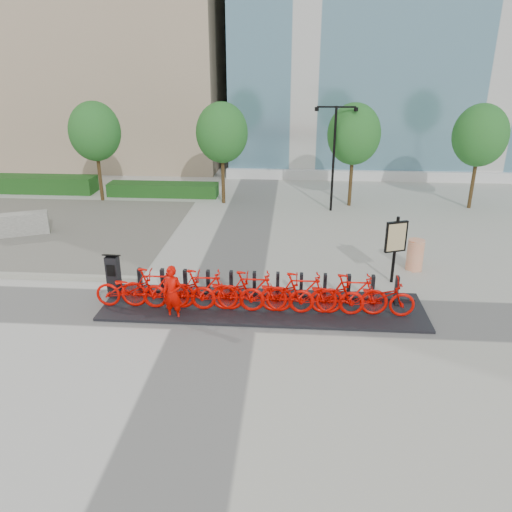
# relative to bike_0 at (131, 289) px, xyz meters

# --- Properties ---
(ground) EXTENTS (120.00, 120.00, 0.00)m
(ground) POSITION_rel_bike_0_xyz_m (2.60, 0.05, -0.64)
(ground) COLOR #A9A898
(gravel_patch) EXTENTS (14.00, 14.00, 0.00)m
(gravel_patch) POSITION_rel_bike_0_xyz_m (-7.40, 7.05, -0.64)
(gravel_patch) COLOR #42413E
(gravel_patch) RESTS_ON ground
(hedge_a) EXTENTS (10.00, 1.40, 0.90)m
(hedge_a) POSITION_rel_bike_0_xyz_m (-11.40, 13.55, -0.19)
(hedge_a) COLOR #1F5819
(hedge_a) RESTS_ON ground
(hedge_b) EXTENTS (6.00, 1.20, 0.70)m
(hedge_b) POSITION_rel_bike_0_xyz_m (-2.40, 13.25, -0.29)
(hedge_b) COLOR #1F5819
(hedge_b) RESTS_ON ground
(tree_0) EXTENTS (2.60, 2.60, 5.10)m
(tree_0) POSITION_rel_bike_0_xyz_m (-5.40, 12.05, 2.95)
(tree_0) COLOR brown
(tree_0) RESTS_ON ground
(tree_1) EXTENTS (2.60, 2.60, 5.10)m
(tree_1) POSITION_rel_bike_0_xyz_m (1.10, 12.05, 2.95)
(tree_1) COLOR brown
(tree_1) RESTS_ON ground
(tree_2) EXTENTS (2.60, 2.60, 5.10)m
(tree_2) POSITION_rel_bike_0_xyz_m (7.60, 12.05, 2.95)
(tree_2) COLOR brown
(tree_2) RESTS_ON ground
(tree_3) EXTENTS (2.60, 2.60, 5.10)m
(tree_3) POSITION_rel_bike_0_xyz_m (13.60, 12.05, 2.95)
(tree_3) COLOR brown
(tree_3) RESTS_ON ground
(streetlamp) EXTENTS (2.00, 0.20, 5.00)m
(streetlamp) POSITION_rel_bike_0_xyz_m (6.60, 11.05, 2.49)
(streetlamp) COLOR black
(streetlamp) RESTS_ON ground
(dock_pad) EXTENTS (9.60, 2.40, 0.08)m
(dock_pad) POSITION_rel_bike_0_xyz_m (3.90, 0.35, -0.60)
(dock_pad) COLOR black
(dock_pad) RESTS_ON ground
(dock_rail_posts) EXTENTS (8.02, 0.50, 0.85)m
(dock_rail_posts) POSITION_rel_bike_0_xyz_m (3.96, 0.82, -0.14)
(dock_rail_posts) COLOR black
(dock_rail_posts) RESTS_ON dock_pad
(bike_0) EXTENTS (2.14, 0.75, 1.12)m
(bike_0) POSITION_rel_bike_0_xyz_m (0.00, 0.00, 0.00)
(bike_0) COLOR #DA0700
(bike_0) RESTS_ON dock_pad
(bike_1) EXTENTS (2.07, 0.59, 1.25)m
(bike_1) POSITION_rel_bike_0_xyz_m (0.72, 0.00, 0.06)
(bike_1) COLOR #DA0700
(bike_1) RESTS_ON dock_pad
(bike_2) EXTENTS (2.14, 0.75, 1.12)m
(bike_2) POSITION_rel_bike_0_xyz_m (1.44, 0.00, 0.00)
(bike_2) COLOR #DA0700
(bike_2) RESTS_ON dock_pad
(bike_3) EXTENTS (2.07, 0.59, 1.25)m
(bike_3) POSITION_rel_bike_0_xyz_m (2.16, 0.00, 0.06)
(bike_3) COLOR #DA0700
(bike_3) RESTS_ON dock_pad
(bike_4) EXTENTS (2.14, 0.75, 1.12)m
(bike_4) POSITION_rel_bike_0_xyz_m (2.88, 0.00, 0.00)
(bike_4) COLOR #DA0700
(bike_4) RESTS_ON dock_pad
(bike_5) EXTENTS (2.07, 0.59, 1.25)m
(bike_5) POSITION_rel_bike_0_xyz_m (3.60, 0.00, 0.06)
(bike_5) COLOR #DA0700
(bike_5) RESTS_ON dock_pad
(bike_6) EXTENTS (2.14, 0.75, 1.12)m
(bike_6) POSITION_rel_bike_0_xyz_m (4.32, 0.00, 0.00)
(bike_6) COLOR #DA0700
(bike_6) RESTS_ON dock_pad
(bike_7) EXTENTS (2.07, 0.59, 1.25)m
(bike_7) POSITION_rel_bike_0_xyz_m (5.04, 0.00, 0.06)
(bike_7) COLOR #DA0700
(bike_7) RESTS_ON dock_pad
(bike_8) EXTENTS (2.14, 0.75, 1.12)m
(bike_8) POSITION_rel_bike_0_xyz_m (5.76, 0.00, 0.00)
(bike_8) COLOR #DA0700
(bike_8) RESTS_ON dock_pad
(bike_9) EXTENTS (2.07, 0.59, 1.25)m
(bike_9) POSITION_rel_bike_0_xyz_m (6.48, 0.00, 0.06)
(bike_9) COLOR #DA0700
(bike_9) RESTS_ON dock_pad
(bike_10) EXTENTS (2.14, 0.75, 1.12)m
(bike_10) POSITION_rel_bike_0_xyz_m (7.20, 0.00, 0.00)
(bike_10) COLOR #DA0700
(bike_10) RESTS_ON dock_pad
(kiosk) EXTENTS (0.46, 0.39, 1.44)m
(kiosk) POSITION_rel_bike_0_xyz_m (-0.76, 0.69, 0.13)
(kiosk) COLOR black
(kiosk) RESTS_ON dock_pad
(worker_red) EXTENTS (0.66, 0.50, 1.62)m
(worker_red) POSITION_rel_bike_0_xyz_m (1.38, -0.52, 0.17)
(worker_red) COLOR #DA0800
(worker_red) RESTS_ON ground
(construction_barrel) EXTENTS (0.61, 0.61, 1.11)m
(construction_barrel) POSITION_rel_bike_0_xyz_m (9.07, 3.72, -0.09)
(construction_barrel) COLOR #FF5404
(construction_barrel) RESTS_ON ground
(jersey_barrier) EXTENTS (2.45, 1.59, 0.93)m
(jersey_barrier) POSITION_rel_bike_0_xyz_m (-6.90, 6.31, -0.18)
(jersey_barrier) COLOR #B3B4AA
(jersey_barrier) RESTS_ON ground
(map_sign) EXTENTS (0.74, 0.37, 2.29)m
(map_sign) POSITION_rel_bike_0_xyz_m (8.10, 2.55, 0.87)
(map_sign) COLOR black
(map_sign) RESTS_ON ground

